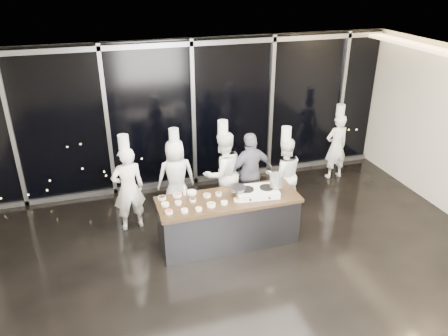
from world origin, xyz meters
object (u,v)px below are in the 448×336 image
Objects in this scene: chef_center at (223,173)px; guest at (250,173)px; chef_left at (176,176)px; chef_far_left at (128,188)px; frying_pan at (237,188)px; stove at (257,192)px; demo_counter at (228,220)px; stock_pot at (276,180)px; chef_right at (284,174)px; chef_side at (336,145)px.

chef_center is 0.54m from guest.
chef_left is 1.46m from guest.
chef_far_left is 2.35m from guest.
stove is at bearing -1.36° from frying_pan.
guest is (0.53, -0.11, -0.03)m from chef_center.
demo_counter is 1.27× the size of chef_center.
frying_pan is 0.27× the size of chef_center.
stove is 1.13m from chef_center.
chef_center reaches higher than stock_pot.
chef_left is at bearing -9.38° from chef_right.
chef_right is (0.57, 0.90, -0.38)m from stock_pot.
demo_counter is at bearing 174.57° from stock_pot.
frying_pan is 3.50m from chef_side.
demo_counter is 3.64m from chef_side.
guest reaches higher than frying_pan.
chef_far_left is 4.82m from chef_side.
chef_far_left is at bearing 1.96° from chef_right.
chef_left and chef_right have the same top height.
chef_center reaches higher than guest.
stock_pot is at bearing 134.79° from chef_left.
frying_pan is at bearing 141.29° from chef_far_left.
demo_counter is at bearing 64.36° from chef_center.
chef_center reaches higher than chef_right.
chef_right is at bearing 161.63° from guest.
stove is at bearing 66.93° from guest.
stove is at bearing 90.79° from chef_center.
stove is 0.41× the size of chef_far_left.
chef_right reaches higher than guest.
frying_pan is 1.13m from guest.
demo_counter is 1.31× the size of chef_far_left.
stock_pot is 2.99m from chef_side.
chef_far_left reaches higher than stock_pot.
stock_pot is at bearing 33.83° from chef_side.
chef_right is at bearing 49.73° from stove.
chef_left reaches higher than stove.
chef_left is at bearing -26.00° from guest.
chef_far_left is 1.03m from chef_left.
stock_pot is at bearing 105.42° from chef_center.
chef_far_left is at bearing 156.13° from stock_pot.
chef_far_left is (-1.60, 1.00, 0.39)m from demo_counter.
demo_counter is 10.79× the size of stock_pot.
demo_counter is 0.72m from stove.
chef_side is (2.94, 0.75, -0.07)m from chef_center.
frying_pan is at bearing 1.50° from demo_counter.
guest is 0.67m from chef_right.
guest is at bearing 81.99° from stove.
frying_pan is 2.26× the size of stock_pot.
chef_right is (1.19, -0.22, -0.09)m from chef_center.
chef_side is (4.76, 0.79, -0.05)m from chef_far_left.
chef_right is (1.41, 0.82, 0.32)m from demo_counter.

